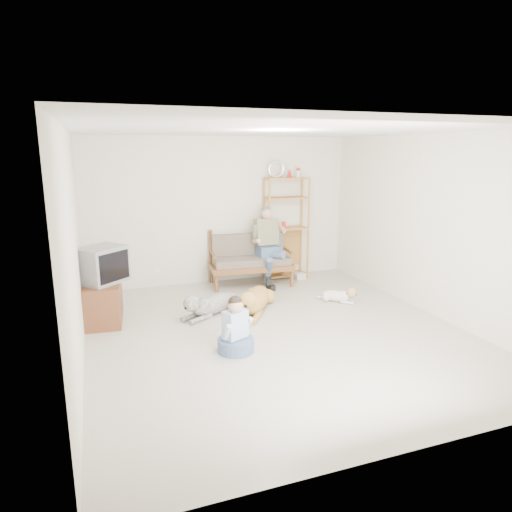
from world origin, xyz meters
name	(u,v)px	position (x,y,z in m)	size (l,w,h in m)	color
floor	(276,332)	(0.00, 0.00, 0.00)	(5.50, 5.50, 0.00)	beige
ceiling	(279,130)	(0.00, 0.00, 2.70)	(5.50, 5.50, 0.00)	white
wall_back	(221,211)	(0.00, 2.75, 1.35)	(5.00, 5.00, 0.00)	beige
wall_front	(415,299)	(0.00, -2.75, 1.35)	(5.00, 5.00, 0.00)	beige
wall_left	(74,250)	(-2.50, 0.00, 1.35)	(5.50, 5.50, 0.00)	beige
wall_right	(432,226)	(2.50, 0.00, 1.35)	(5.50, 5.50, 0.00)	beige
loveseat	(250,258)	(0.42, 2.35, 0.49)	(1.56, 0.85, 0.95)	brown
man	(269,250)	(0.73, 2.15, 0.66)	(0.55, 0.78, 1.27)	#465B80
etagere	(286,227)	(1.23, 2.55, 1.00)	(0.87, 0.38, 2.26)	#AE8036
book_stack	(300,276)	(1.44, 2.31, 0.06)	(0.19, 0.14, 0.12)	silver
tv_stand	(103,302)	(-2.23, 1.24, 0.30)	(0.59, 0.94, 0.60)	brown
crt_tv	(102,265)	(-2.20, 1.23, 0.86)	(0.80, 0.78, 0.52)	slate
wall_outlet	(157,271)	(-1.25, 2.73, 0.30)	(0.12, 0.02, 0.08)	white
golden_retriever	(254,300)	(-0.01, 0.88, 0.18)	(0.89, 1.33, 0.45)	gold
shaggy_dog	(210,304)	(-0.69, 0.99, 0.16)	(1.15, 0.82, 0.40)	silver
terrier	(341,295)	(1.49, 0.84, 0.11)	(0.56, 0.55, 0.27)	white
child	(236,332)	(-0.71, -0.39, 0.26)	(0.46, 0.46, 0.72)	#465B80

